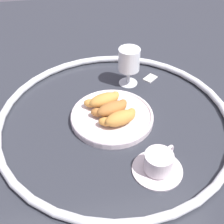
# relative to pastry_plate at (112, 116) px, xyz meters

# --- Properties ---
(ground_plane) EXTENTS (2.20, 2.20, 0.00)m
(ground_plane) POSITION_rel_pastry_plate_xyz_m (0.01, -0.01, -0.01)
(ground_plane) COLOR #2D3038
(table_chrome_rim) EXTENTS (0.74, 0.74, 0.02)m
(table_chrome_rim) POSITION_rel_pastry_plate_xyz_m (0.01, -0.01, 0.00)
(table_chrome_rim) COLOR silver
(table_chrome_rim) RESTS_ON ground_plane
(pastry_plate) EXTENTS (0.26, 0.26, 0.02)m
(pastry_plate) POSITION_rel_pastry_plate_xyz_m (0.00, 0.00, 0.00)
(pastry_plate) COLOR silver
(pastry_plate) RESTS_ON ground_plane
(croissant_large) EXTENTS (0.13, 0.09, 0.04)m
(croissant_large) POSITION_rel_pastry_plate_xyz_m (0.02, -0.04, 0.03)
(croissant_large) COLOR #CC893D
(croissant_large) RESTS_ON pastry_plate
(croissant_small) EXTENTS (0.13, 0.09, 0.04)m
(croissant_small) POSITION_rel_pastry_plate_xyz_m (-0.00, 0.00, 0.03)
(croissant_small) COLOR #AD6B33
(croissant_small) RESTS_ON pastry_plate
(croissant_extra) EXTENTS (0.13, 0.09, 0.04)m
(croissant_extra) POSITION_rel_pastry_plate_xyz_m (-0.02, 0.05, 0.03)
(croissant_extra) COLOR #CC893D
(croissant_extra) RESTS_ON pastry_plate
(coffee_cup_near) EXTENTS (0.14, 0.14, 0.06)m
(coffee_cup_near) POSITION_rel_pastry_plate_xyz_m (0.08, -0.22, 0.01)
(coffee_cup_near) COLOR silver
(coffee_cup_near) RESTS_ON ground_plane
(juice_glass_left) EXTENTS (0.08, 0.08, 0.14)m
(juice_glass_left) POSITION_rel_pastry_plate_xyz_m (0.09, 0.18, 0.08)
(juice_glass_left) COLOR white
(juice_glass_left) RESTS_ON ground_plane
(sugar_packet) EXTENTS (0.06, 0.06, 0.01)m
(sugar_packet) POSITION_rel_pastry_plate_xyz_m (0.18, 0.20, -0.01)
(sugar_packet) COLOR white
(sugar_packet) RESTS_ON ground_plane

